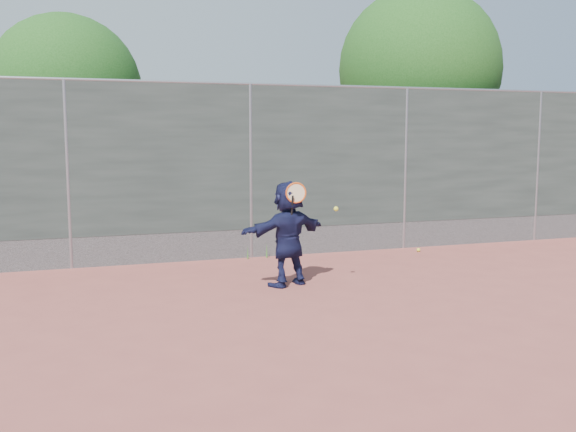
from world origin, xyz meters
name	(u,v)px	position (x,y,z in m)	size (l,w,h in m)	color
ground	(324,308)	(0.00, 0.00, 0.00)	(80.00, 80.00, 0.00)	#9E4C42
player	(288,233)	(-0.05, 1.28, 0.75)	(1.39, 0.44, 1.50)	#16193C
ball_ground	(418,250)	(3.07, 3.05, 0.03)	(0.07, 0.07, 0.07)	yellow
fence	(251,167)	(0.00, 3.50, 1.58)	(20.00, 0.06, 3.03)	#38423D
swing_action	(300,196)	(0.06, 1.08, 1.30)	(0.77, 0.15, 0.51)	#DC4D14
tree_right	(425,74)	(4.68, 5.75, 3.49)	(3.78, 3.60, 5.39)	#382314
tree_left	(74,95)	(-2.85, 6.55, 2.94)	(3.15, 3.00, 4.53)	#382314
weed_clump	(269,250)	(0.29, 3.38, 0.13)	(0.68, 0.07, 0.30)	#387226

